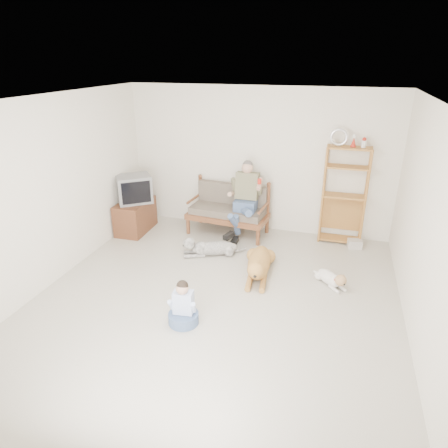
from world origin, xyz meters
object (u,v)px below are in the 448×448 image
(tv_stand, at_px, (135,216))
(golden_retriever, at_px, (259,264))
(loveseat, at_px, (229,208))
(etagere, at_px, (344,195))

(tv_stand, bearing_deg, golden_retriever, -21.84)
(loveseat, xyz_separation_m, golden_retriever, (0.90, -1.46, -0.31))
(tv_stand, xyz_separation_m, golden_retriever, (2.66, -1.01, -0.12))
(loveseat, height_order, etagere, etagere)
(loveseat, distance_m, etagere, 2.12)
(loveseat, relative_size, tv_stand, 1.71)
(loveseat, relative_size, golden_retriever, 1.09)
(etagere, bearing_deg, tv_stand, -170.79)
(loveseat, xyz_separation_m, etagere, (2.07, 0.17, 0.42))
(golden_retriever, bearing_deg, loveseat, 115.64)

